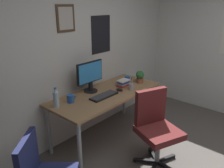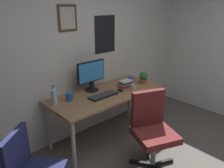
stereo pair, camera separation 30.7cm
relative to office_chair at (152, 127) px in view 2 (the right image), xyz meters
The scene contains 12 objects.
wall_back 1.48m from the office_chair, 94.08° to the left, with size 4.40×0.10×2.60m.
desk 0.83m from the office_chair, 89.37° to the left, with size 1.71×0.73×0.73m.
office_chair is the anchor object (origin of this frame).
monitor 1.12m from the office_chair, 96.16° to the left, with size 0.46×0.20×0.43m.
keyboard 0.78m from the office_chair, 99.84° to the left, with size 0.43×0.15×0.03m.
computer_mouse 0.77m from the office_chair, 76.45° to the left, with size 0.06×0.11×0.04m.
water_bottle 1.25m from the office_chair, 128.26° to the left, with size 0.07×0.07×0.25m.
coffee_mug_near 1.09m from the office_chair, 56.92° to the left, with size 0.12×0.08×0.09m.
coffee_mug_far 1.11m from the office_chair, 120.04° to the left, with size 0.13×0.09×0.10m.
potted_plant 1.02m from the office_chair, 46.51° to the left, with size 0.13×0.13×0.20m.
pen_cup 0.74m from the office_chair, 62.38° to the left, with size 0.07×0.07×0.20m.
book_stack_left 0.92m from the office_chair, 65.76° to the left, with size 0.20×0.16×0.10m.
Camera 2 is at (-1.86, -0.51, 1.92)m, focal length 35.97 mm.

